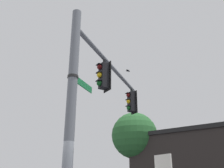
{
  "coord_description": "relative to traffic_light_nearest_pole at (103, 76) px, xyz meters",
  "views": [
    {
      "loc": [
        -6.48,
        2.54,
        1.5
      ],
      "look_at": [
        1.97,
        -2.57,
        5.38
      ],
      "focal_mm": 39.65,
      "sensor_mm": 36.0,
      "label": 1
    }
  ],
  "objects": [
    {
      "name": "street_name_sign",
      "position": [
        -1.21,
        1.56,
        -0.97
      ],
      "size": [
        0.96,
        1.19,
        0.22
      ],
      "color": "#147238"
    },
    {
      "name": "tree_by_storefront",
      "position": [
        8.66,
        -7.8,
        -0.41
      ],
      "size": [
        3.75,
        3.75,
        6.87
      ],
      "color": "#4C3823",
      "rests_on": "ground"
    },
    {
      "name": "storefront_building",
      "position": [
        3.99,
        -11.9,
        -2.87
      ],
      "size": [
        13.67,
        10.16,
        5.03
      ],
      "color": "#282321",
      "rests_on": "ground"
    },
    {
      "name": "traffic_light_nearest_pole",
      "position": [
        0.0,
        0.0,
        0.0
      ],
      "size": [
        0.54,
        0.49,
        1.31
      ],
      "color": "black"
    },
    {
      "name": "bird_flying",
      "position": [
        3.46,
        -3.65,
        2.44
      ],
      "size": [
        0.24,
        0.3,
        0.09
      ],
      "color": "black"
    },
    {
      "name": "traffic_light_mid_inner",
      "position": [
        2.26,
        -2.96,
        0.0
      ],
      "size": [
        0.54,
        0.49,
        1.31
      ],
      "color": "black"
    },
    {
      "name": "mast_arm",
      "position": [
        0.67,
        -0.9,
        0.78
      ],
      "size": [
        4.32,
        5.56,
        0.17
      ],
      "primitive_type": "cylinder",
      "rotation": [
        0.0,
        1.57,
        5.37
      ],
      "color": "slate"
    },
    {
      "name": "signal_pole",
      "position": [
        -1.42,
        1.83,
        -1.99
      ],
      "size": [
        0.29,
        0.29,
        6.81
      ],
      "primitive_type": "cylinder",
      "color": "slate",
      "rests_on": "ground"
    }
  ]
}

